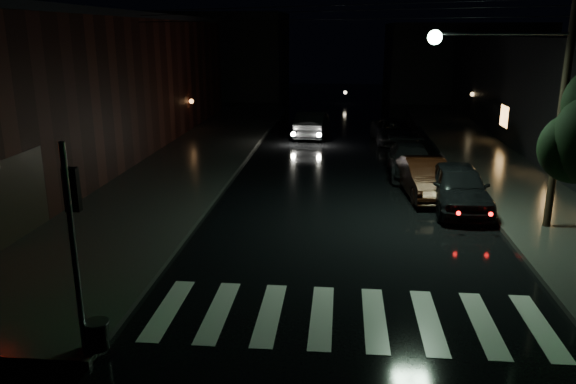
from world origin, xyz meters
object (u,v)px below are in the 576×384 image
(parked_car_b, at_px, (426,178))
(oncoming_car, at_px, (312,124))
(parked_car_d, at_px, (394,131))
(parked_car_a, at_px, (458,187))
(parked_car_c, at_px, (410,160))

(parked_car_b, bearing_deg, oncoming_car, 106.77)
(parked_car_d, bearing_deg, parked_car_a, -88.89)
(parked_car_b, xyz_separation_m, oncoming_car, (-5.13, 12.51, 0.07))
(parked_car_a, relative_size, parked_car_c, 1.01)
(parked_car_b, height_order, parked_car_d, parked_car_b)
(parked_car_a, distance_m, parked_car_c, 4.98)
(parked_car_d, relative_size, oncoming_car, 1.00)
(parked_car_b, xyz_separation_m, parked_car_c, (-0.22, 3.27, -0.04))
(parked_car_c, bearing_deg, parked_car_b, -85.50)
(parked_car_b, bearing_deg, parked_car_d, 85.93)
(parked_car_c, relative_size, oncoming_car, 0.98)
(parked_car_a, bearing_deg, parked_car_d, 95.90)
(parked_car_a, height_order, oncoming_car, parked_car_a)
(parked_car_b, distance_m, oncoming_car, 13.53)
(parked_car_a, height_order, parked_car_b, parked_car_a)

